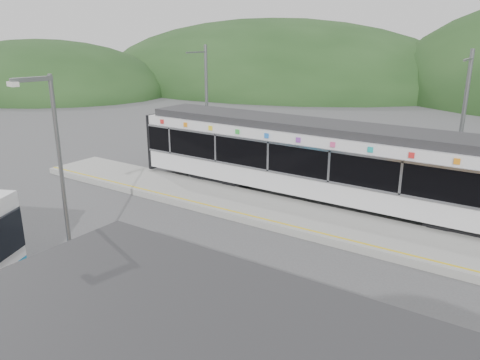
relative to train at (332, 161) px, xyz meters
The scene contains 8 objects.
ground 6.72m from the train, 110.34° to the right, with size 120.00×120.00×0.00m, color #4C4C4F.
hills 4.53m from the train, 10.16° to the right, with size 146.00×149.00×26.00m.
platform 3.99m from the train, 129.50° to the right, with size 26.00×3.20×0.30m, color #9E9E99.
yellow_line 4.90m from the train, 119.09° to the right, with size 26.00×0.10×0.01m, color yellow.
train is the anchor object (origin of this frame).
catenary_mast_west 9.70m from the train, 164.47° to the left, with size 0.18×1.80×7.00m.
catenary_mast_east 5.65m from the train, 28.22° to the left, with size 0.18×1.80×7.00m.
lamp_post 12.39m from the train, 105.71° to the right, with size 0.37×1.16×6.55m.
Camera 1 is at (10.23, -13.36, 7.56)m, focal length 35.00 mm.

